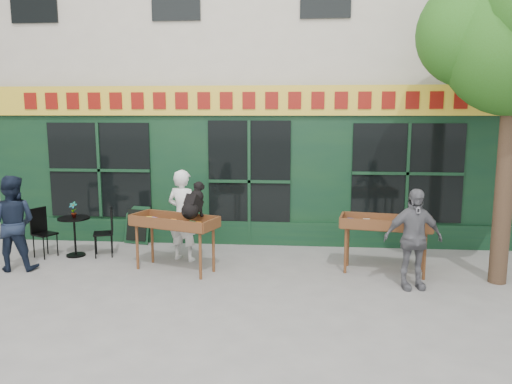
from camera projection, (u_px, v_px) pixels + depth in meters
The scene contains 13 objects.
ground at pixel (235, 281), 8.28m from camera, with size 80.00×80.00×0.00m, color slate.
building at pixel (263, 29), 13.37m from camera, with size 14.00×7.26×10.00m.
book_cart_center at pixel (174, 225), 8.69m from camera, with size 1.62×1.09×0.99m.
dog at pixel (193, 199), 8.54m from camera, with size 0.34×0.60×0.60m, color black, non-canonical shape.
woman at pixel (183, 215), 9.32m from camera, with size 0.63×0.41×1.72m, color white.
book_cart_right at pixel (386, 226), 8.59m from camera, with size 1.59×0.88×0.99m.
man_right at pixel (413, 239), 7.83m from camera, with size 0.94×0.39×1.60m, color #5A5A60.
bistro_table at pixel (74, 229), 9.62m from camera, with size 0.60×0.60×0.76m.
bistro_chair_left at pixel (42, 228), 9.61m from camera, with size 0.48×0.48×0.95m.
bistro_chair_right at pixel (108, 228), 9.64m from camera, with size 0.46×0.46×0.95m.
potted_plant at pixel (73, 210), 9.56m from camera, with size 0.16×0.11×0.31m, color gray.
man_left at pixel (12, 223), 8.75m from camera, with size 0.82×0.64×1.69m, color black.
chalkboard at pixel (137, 225), 10.58m from camera, with size 0.59×0.30×0.79m.
Camera 1 is at (1.04, -7.88, 2.77)m, focal length 35.00 mm.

